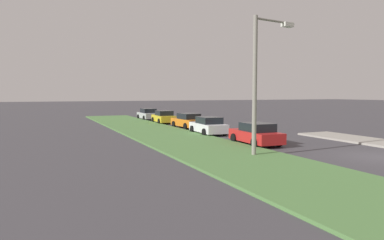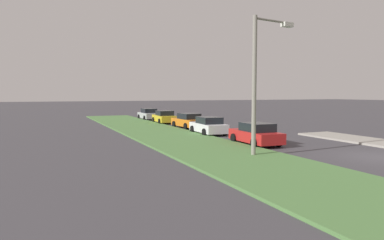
% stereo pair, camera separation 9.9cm
% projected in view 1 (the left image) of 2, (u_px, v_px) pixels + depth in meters
% --- Properties ---
extents(ground, '(300.00, 300.00, 0.00)m').
position_uv_depth(ground, '(380.00, 157.00, 18.97)').
color(ground, '#423F44').
extents(grass_median, '(60.00, 6.00, 0.12)m').
position_uv_depth(grass_median, '(183.00, 141.00, 25.13)').
color(grass_median, '#517F42').
rests_on(grass_median, ground).
extents(parked_car_red, '(4.37, 2.15, 1.47)m').
position_uv_depth(parked_car_red, '(256.00, 134.00, 23.51)').
color(parked_car_red, red).
rests_on(parked_car_red, ground).
extents(parked_car_white, '(4.39, 2.19, 1.47)m').
position_uv_depth(parked_car_white, '(208.00, 126.00, 29.54)').
color(parked_car_white, silver).
rests_on(parked_car_white, ground).
extents(parked_car_orange, '(4.40, 2.21, 1.47)m').
position_uv_depth(parked_car_orange, '(188.00, 121.00, 34.82)').
color(parked_car_orange, orange).
rests_on(parked_car_orange, ground).
extents(parked_car_yellow, '(4.39, 2.19, 1.47)m').
position_uv_depth(parked_car_yellow, '(164.00, 117.00, 40.46)').
color(parked_car_yellow, gold).
rests_on(parked_car_yellow, ground).
extents(parked_car_silver, '(4.31, 2.04, 1.47)m').
position_uv_depth(parked_car_silver, '(148.00, 114.00, 46.06)').
color(parked_car_silver, '#B2B5BA').
rests_on(parked_car_silver, ground).
extents(streetlight, '(0.72, 2.87, 7.50)m').
position_uv_depth(streetlight, '(260.00, 75.00, 18.91)').
color(streetlight, gray).
rests_on(streetlight, ground).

